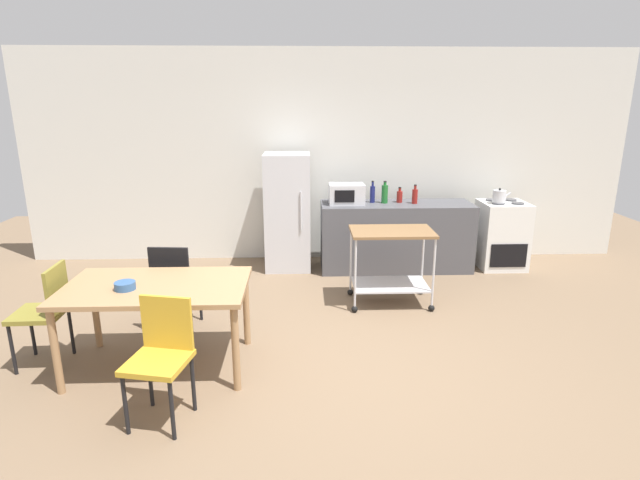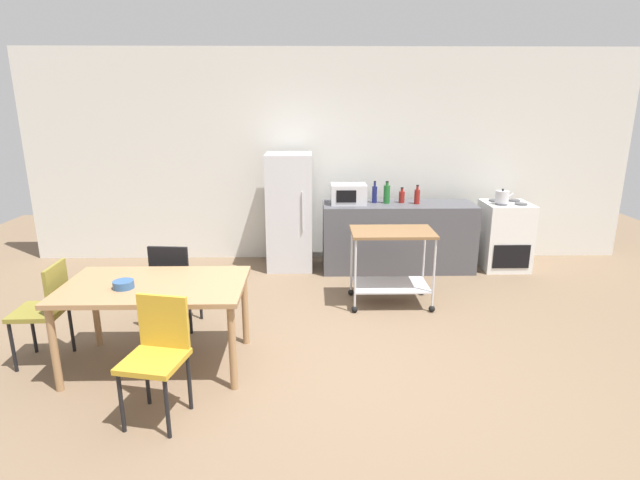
{
  "view_description": "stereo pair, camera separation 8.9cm",
  "coord_description": "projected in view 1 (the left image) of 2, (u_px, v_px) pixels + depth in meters",
  "views": [
    {
      "loc": [
        -0.35,
        -3.9,
        2.23
      ],
      "look_at": [
        -0.17,
        1.2,
        0.8
      ],
      "focal_mm": 28.29,
      "sensor_mm": 36.0,
      "label": 1
    },
    {
      "loc": [
        -0.27,
        -3.9,
        2.23
      ],
      "look_at": [
        -0.17,
        1.2,
        0.8
      ],
      "focal_mm": 28.29,
      "sensor_mm": 36.0,
      "label": 2
    }
  ],
  "objects": [
    {
      "name": "bottle_wine",
      "position": [
        400.0,
        196.0,
        6.7
      ],
      "size": [
        0.08,
        0.08,
        0.21
      ],
      "color": "maroon",
      "rests_on": "kitchen_counter"
    },
    {
      "name": "back_wall",
      "position": [
        327.0,
        157.0,
        7.05
      ],
      "size": [
        8.4,
        0.12,
        2.9
      ],
      "primitive_type": "cube",
      "color": "silver",
      "rests_on": "ground_plane"
    },
    {
      "name": "microwave",
      "position": [
        347.0,
        194.0,
        6.6
      ],
      "size": [
        0.46,
        0.35,
        0.26
      ],
      "color": "silver",
      "rests_on": "kitchen_counter"
    },
    {
      "name": "kitchen_cart",
      "position": [
        391.0,
        255.0,
        5.56
      ],
      "size": [
        0.91,
        0.57,
        0.85
      ],
      "color": "brown",
      "rests_on": "ground_plane"
    },
    {
      "name": "kettle",
      "position": [
        499.0,
        196.0,
        6.6
      ],
      "size": [
        0.24,
        0.17,
        0.19
      ],
      "color": "silver",
      "rests_on": "stove_oven"
    },
    {
      "name": "refrigerator",
      "position": [
        288.0,
        212.0,
        6.73
      ],
      "size": [
        0.6,
        0.63,
        1.55
      ],
      "color": "silver",
      "rests_on": "ground_plane"
    },
    {
      "name": "chair_olive",
      "position": [
        46.0,
        308.0,
        4.27
      ],
      "size": [
        0.41,
        0.41,
        0.89
      ],
      "rotation": [
        0.0,
        0.0,
        -1.54
      ],
      "color": "olive",
      "rests_on": "ground_plane"
    },
    {
      "name": "chair_mustard",
      "position": [
        161.0,
        352.0,
        3.54
      ],
      "size": [
        0.48,
        0.48,
        0.89
      ],
      "rotation": [
        0.0,
        0.0,
        -0.21
      ],
      "color": "gold",
      "rests_on": "ground_plane"
    },
    {
      "name": "ground_plane",
      "position": [
        345.0,
        366.0,
        4.36
      ],
      "size": [
        12.0,
        12.0,
        0.0
      ],
      "primitive_type": "plane",
      "color": "brown"
    },
    {
      "name": "stove_oven",
      "position": [
        501.0,
        235.0,
        6.84
      ],
      "size": [
        0.6,
        0.61,
        0.92
      ],
      "color": "white",
      "rests_on": "ground_plane"
    },
    {
      "name": "bottle_olive_oil",
      "position": [
        415.0,
        196.0,
        6.62
      ],
      "size": [
        0.07,
        0.07,
        0.25
      ],
      "color": "maroon",
      "rests_on": "kitchen_counter"
    },
    {
      "name": "kitchen_counter",
      "position": [
        396.0,
        236.0,
        6.78
      ],
      "size": [
        2.0,
        0.64,
        0.9
      ],
      "primitive_type": "cube",
      "color": "#4C4C51",
      "rests_on": "ground_plane"
    },
    {
      "name": "fruit_bowl",
      "position": [
        125.0,
        286.0,
        4.05
      ],
      "size": [
        0.17,
        0.17,
        0.06
      ],
      "primitive_type": "cylinder",
      "color": "#33598C",
      "rests_on": "dining_table"
    },
    {
      "name": "bottle_soy_sauce",
      "position": [
        372.0,
        194.0,
        6.68
      ],
      "size": [
        0.07,
        0.07,
        0.29
      ],
      "color": "navy",
      "rests_on": "kitchen_counter"
    },
    {
      "name": "dining_table",
      "position": [
        157.0,
        294.0,
        4.19
      ],
      "size": [
        1.5,
        0.9,
        0.75
      ],
      "color": "#A37A51",
      "rests_on": "ground_plane"
    },
    {
      "name": "chair_black",
      "position": [
        175.0,
        281.0,
        4.92
      ],
      "size": [
        0.43,
        0.43,
        0.89
      ],
      "rotation": [
        0.0,
        0.0,
        3.06
      ],
      "color": "black",
      "rests_on": "ground_plane"
    },
    {
      "name": "bottle_sesame_oil",
      "position": [
        385.0,
        194.0,
        6.65
      ],
      "size": [
        0.08,
        0.08,
        0.29
      ],
      "color": "#1E6628",
      "rests_on": "kitchen_counter"
    }
  ]
}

